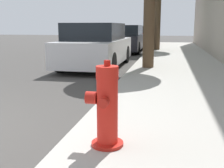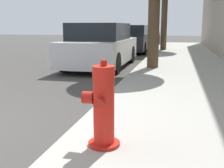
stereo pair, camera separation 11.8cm
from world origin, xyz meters
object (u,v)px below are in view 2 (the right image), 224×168
parked_car_near (101,46)px  parked_car_mid (131,39)px  parked_car_far (147,36)px  fire_hydrant (103,107)px

parked_car_near → parked_car_mid: size_ratio=1.02×
parked_car_near → parked_car_far: (0.21, 11.77, -0.03)m
parked_car_mid → parked_car_far: size_ratio=0.99×
fire_hydrant → parked_car_mid: size_ratio=0.21×
parked_car_near → parked_car_mid: bearing=89.5°
parked_car_far → parked_car_near: bearing=-91.0°
parked_car_near → parked_car_mid: 5.84m
parked_car_near → parked_car_mid: parked_car_near is taller
parked_car_near → parked_car_far: parked_car_near is taller
parked_car_far → parked_car_mid: bearing=-91.6°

